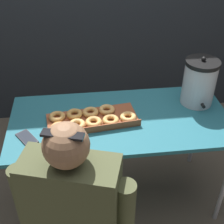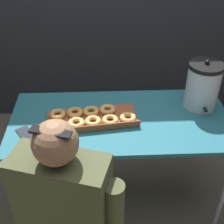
# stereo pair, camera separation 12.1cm
# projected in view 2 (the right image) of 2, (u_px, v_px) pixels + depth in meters

# --- Properties ---
(ground_plane) EXTENTS (12.00, 12.00, 0.00)m
(ground_plane) POSITION_uv_depth(u_px,v_px,m) (119.00, 194.00, 2.55)
(ground_plane) COLOR brown
(folding_table) EXTENTS (1.48, 0.70, 0.78)m
(folding_table) POSITION_uv_depth(u_px,v_px,m) (120.00, 125.00, 2.12)
(folding_table) COLOR #236675
(folding_table) RESTS_ON ground
(donut_box) EXTENTS (0.62, 0.32, 0.05)m
(donut_box) POSITION_uv_depth(u_px,v_px,m) (90.00, 118.00, 2.06)
(donut_box) COLOR brown
(donut_box) RESTS_ON folding_table
(coffee_urn) EXTENTS (0.23, 0.26, 0.36)m
(coffee_urn) POSITION_uv_depth(u_px,v_px,m) (203.00, 85.00, 2.13)
(coffee_urn) COLOR silver
(coffee_urn) RESTS_ON folding_table
(cell_phone) EXTENTS (0.15, 0.18, 0.01)m
(cell_phone) POSITION_uv_depth(u_px,v_px,m) (26.00, 134.00, 1.96)
(cell_phone) COLOR black
(cell_phone) RESTS_ON folding_table
(person_seated) EXTENTS (0.60, 0.35, 1.26)m
(person_seated) POSITION_uv_depth(u_px,v_px,m) (66.00, 222.00, 1.66)
(person_seated) COLOR #33332D
(person_seated) RESTS_ON ground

